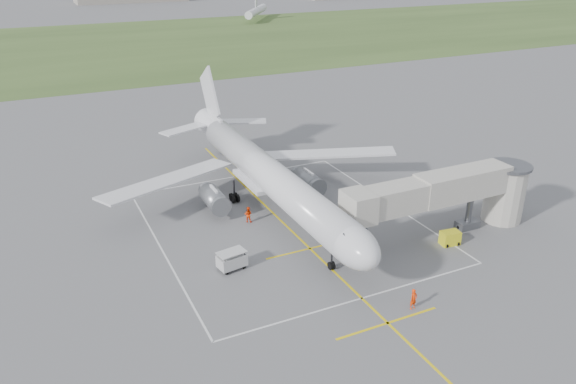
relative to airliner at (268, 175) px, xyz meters
name	(u,v)px	position (x,y,z in m)	size (l,w,h in m)	color
ground	(271,211)	(0.00, -0.75, -4.39)	(700.00, 700.00, 0.00)	#5C5C5F
grass_strip	(100,47)	(0.00, 129.25, -4.38)	(700.00, 120.00, 0.02)	#385123
apron_markings	(292,232)	(0.00, -6.57, -4.38)	(28.20, 60.00, 0.01)	yellow
airliner	(268,175)	(0.00, 0.00, 0.00)	(38.93, 46.75, 13.52)	silver
jet_bridge	(456,193)	(15.72, -14.25, 0.35)	(23.40, 5.00, 7.20)	#A9A498
gpu_unit	(450,238)	(13.75, -16.31, -3.67)	(2.10, 1.60, 1.47)	yellow
baggage_cart	(232,260)	(-8.71, -10.99, -3.42)	(2.95, 2.06, 1.89)	beige
ramp_worker_nose	(414,299)	(3.17, -23.95, -3.43)	(0.70, 0.46, 1.93)	#FF3808
ramp_worker_wing	(248,214)	(-3.47, -2.22, -3.46)	(0.91, 0.71, 1.87)	#F93B07
distant_aircraft	(80,22)	(-1.00, 167.10, -0.80)	(166.22, 37.82, 8.85)	silver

